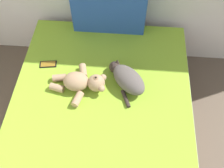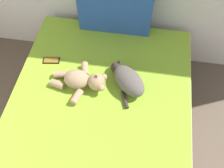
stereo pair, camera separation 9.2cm
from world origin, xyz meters
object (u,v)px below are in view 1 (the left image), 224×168
(bed, at_px, (101,121))
(cat, at_px, (127,78))
(patterned_cushion, at_px, (109,7))
(cell_phone, at_px, (48,64))
(teddy_bear, at_px, (82,82))

(bed, height_order, cat, cat)
(patterned_cushion, distance_m, cell_phone, 0.76)
(cell_phone, bearing_deg, teddy_bear, -31.70)
(teddy_bear, bearing_deg, bed, -46.30)
(teddy_bear, bearing_deg, cell_phone, 148.30)
(patterned_cushion, height_order, teddy_bear, patterned_cushion)
(patterned_cushion, bearing_deg, bed, -89.70)
(cat, xyz_separation_m, teddy_bear, (-0.37, -0.06, -0.00))
(patterned_cushion, distance_m, cat, 0.71)
(patterned_cushion, distance_m, teddy_bear, 0.76)
(teddy_bear, relative_size, cell_phone, 2.98)
(bed, distance_m, cell_phone, 0.70)
(cell_phone, bearing_deg, patterned_cushion, 45.00)
(cat, bearing_deg, teddy_bear, -170.18)
(patterned_cushion, relative_size, cell_phone, 4.35)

